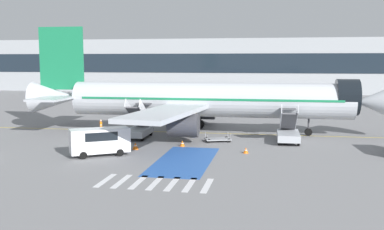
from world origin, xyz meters
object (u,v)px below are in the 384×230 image
airliner (204,100)px  terminal_building (197,66)px  boarding_stairs_aft (138,128)px  baggage_cart (218,139)px  traffic_cone_1 (182,143)px  service_van_1 (100,140)px  traffic_cone_0 (135,146)px  ground_crew_1 (194,129)px  fuel_tanker (184,101)px  boarding_stairs_forward (288,133)px  traffic_cone_2 (246,150)px  ground_crew_0 (101,126)px

airliner → terminal_building: (-12.68, 68.76, 3.08)m
airliner → boarding_stairs_aft: bearing=-55.0°
baggage_cart → traffic_cone_1: bearing=-62.8°
boarding_stairs_aft → airliner: bearing=35.0°
airliner → service_van_1: size_ratio=7.91×
boarding_stairs_aft → traffic_cone_0: boarding_stairs_aft is taller
ground_crew_1 → traffic_cone_0: (-4.31, -7.31, -0.62)m
traffic_cone_1 → terminal_building: (-11.92, 77.17, 6.64)m
ground_crew_1 → fuel_tanker: bearing=-83.4°
boarding_stairs_forward → fuel_tanker: size_ratio=0.49×
boarding_stairs_aft → traffic_cone_0: bearing=-76.2°
boarding_stairs_aft → service_van_1: size_ratio=0.99×
ground_crew_1 → traffic_cone_2: bearing=122.7°
boarding_stairs_forward → traffic_cone_2: bearing=-123.0°
traffic_cone_0 → traffic_cone_1: traffic_cone_0 is taller
boarding_stairs_forward → traffic_cone_0: size_ratio=7.94×
fuel_tanker → ground_crew_1: 24.39m
ground_crew_1 → baggage_cart: bearing=139.5°
boarding_stairs_forward → traffic_cone_2: (-3.91, -6.20, -0.73)m
airliner → baggage_cart: airliner is taller
fuel_tanker → baggage_cart: 27.00m
traffic_cone_0 → traffic_cone_1: (4.05, 2.28, -0.05)m
service_van_1 → traffic_cone_2: size_ratio=9.85×
service_van_1 → boarding_stairs_aft: bearing=-35.9°
airliner → traffic_cone_2: 12.48m
ground_crew_0 → fuel_tanker: bearing=-41.1°
service_van_1 → ground_crew_0: size_ratio=3.01×
ground_crew_1 → traffic_cone_0: ground_crew_1 is taller
boarding_stairs_forward → traffic_cone_1: bearing=-159.2°
airliner → fuel_tanker: bearing=-163.3°
boarding_stairs_aft → ground_crew_0: bearing=168.3°
boarding_stairs_forward → traffic_cone_2: 7.37m
baggage_cart → fuel_tanker: bearing=-179.6°
traffic_cone_1 → traffic_cone_0: bearing=-150.6°
ground_crew_1 → traffic_cone_1: size_ratio=2.94×
boarding_stairs_forward → service_van_1: size_ratio=0.99×
boarding_stairs_aft → terminal_building: (-6.30, 73.35, 5.88)m
fuel_tanker → traffic_cone_2: size_ratio=19.96×
ground_crew_0 → boarding_stairs_forward: bearing=-122.0°
ground_crew_1 → terminal_building: (-12.18, 72.14, 5.97)m
ground_crew_0 → ground_crew_1: ground_crew_0 is taller
fuel_tanker → service_van_1: 34.26m
traffic_cone_2 → airliner: bearing=117.7°
traffic_cone_1 → service_van_1: bearing=-138.3°
fuel_tanker → traffic_cone_1: fuel_tanker is taller
boarding_stairs_aft → service_van_1: boarding_stairs_aft is taller
service_van_1 → fuel_tanker: bearing=-33.3°
traffic_cone_1 → ground_crew_1: bearing=87.0°
terminal_building → traffic_cone_0: bearing=-84.3°
fuel_tanker → ground_crew_0: size_ratio=6.10×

